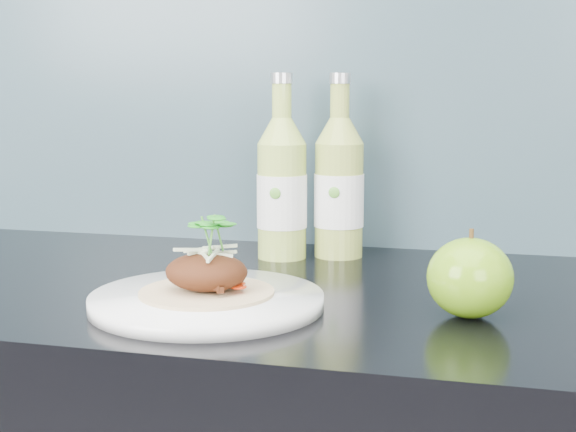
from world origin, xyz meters
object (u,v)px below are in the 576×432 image
object	(u,v)px
dinner_plate	(207,301)
cider_bottle_right	(339,188)
green_apple	(470,278)
cider_bottle_left	(282,189)

from	to	relation	value
dinner_plate	cider_bottle_right	distance (m)	0.35
dinner_plate	cider_bottle_right	xyz separation A→B (m)	(0.09, 0.32, 0.10)
green_apple	cider_bottle_right	xyz separation A→B (m)	(-0.20, 0.29, 0.06)
green_apple	cider_bottle_right	size ratio (longest dim) A/B	0.37
green_apple	cider_bottle_right	bearing A→B (deg)	124.95
green_apple	cider_bottle_left	xyz separation A→B (m)	(-0.28, 0.26, 0.06)
cider_bottle_left	dinner_plate	bearing A→B (deg)	-75.67
green_apple	cider_bottle_left	world-z (taller)	cider_bottle_left
dinner_plate	cider_bottle_left	size ratio (longest dim) A/B	1.06
dinner_plate	green_apple	bearing A→B (deg)	6.93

